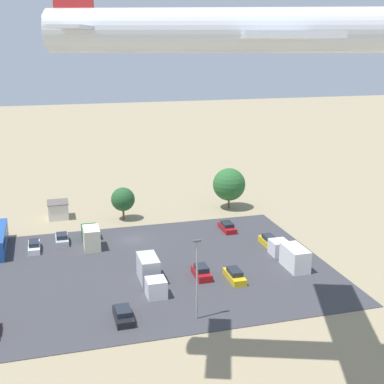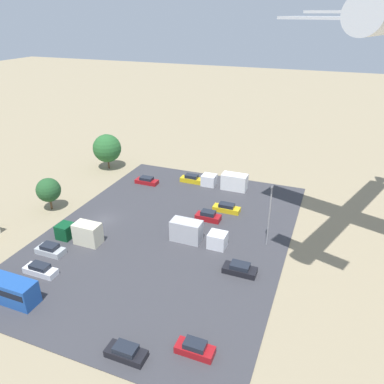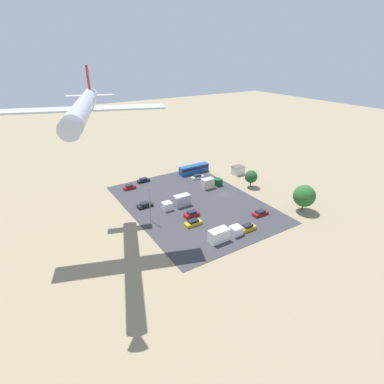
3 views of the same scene
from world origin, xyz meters
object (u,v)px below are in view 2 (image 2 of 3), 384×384
object	(u,v)px
parked_car_6	(50,250)
parked_car_0	(126,352)
parked_truck_2	(227,181)
parked_car_8	(192,179)
parked_car_4	(147,181)
parked_car_2	(40,270)
parked_truck_1	(81,233)
parked_truck_0	(195,233)
parked_car_3	(208,216)
parked_car_1	(240,269)
parked_car_7	(195,348)
parked_car_5	(227,208)

from	to	relation	value
parked_car_6	parked_car_0	bearing A→B (deg)	-120.99
parked_car_0	parked_truck_2	distance (m)	42.81
parked_car_0	parked_car_8	xyz separation A→B (m)	(-42.79, -9.79, 0.08)
parked_car_4	parked_car_6	xyz separation A→B (m)	(27.07, -1.45, 0.05)
parked_car_2	parked_truck_1	xyz separation A→B (m)	(-8.57, 0.37, 0.89)
parked_car_2	parked_truck_2	world-z (taller)	parked_truck_2
parked_car_0	parked_truck_0	size ratio (longest dim) A/B	0.49
parked_car_6	parked_car_3	bearing A→B (deg)	-45.71
parked_car_2	parked_car_8	bearing A→B (deg)	-12.43
parked_car_1	parked_truck_0	world-z (taller)	parked_truck_0
parked_truck_1	parked_car_4	bearing A→B (deg)	2.20
parked_car_3	parked_truck_1	xyz separation A→B (m)	(13.26, -15.74, 0.82)
parked_car_0	parked_car_3	world-z (taller)	parked_car_3
parked_car_7	parked_truck_0	bearing A→B (deg)	21.13
parked_car_0	parked_car_4	world-z (taller)	parked_car_0
parked_car_4	parked_car_8	bearing A→B (deg)	-64.27
parked_truck_0	parked_truck_2	distance (m)	20.49
parked_car_8	parked_truck_1	xyz separation A→B (m)	(26.72, -7.41, 0.83)
parked_car_2	parked_car_7	world-z (taller)	parked_car_7
parked_car_3	parked_truck_0	distance (m)	7.12
parked_car_5	parked_car_2	bearing A→B (deg)	-35.02
parked_truck_0	parked_car_0	bearing A→B (deg)	2.86
parked_car_5	parked_car_8	distance (m)	14.00
parked_car_6	parked_car_4	bearing A→B (deg)	-3.06
parked_car_3	parked_car_1	bearing A→B (deg)	-143.91
parked_car_7	parked_car_0	bearing A→B (deg)	115.30
parked_car_1	parked_truck_2	world-z (taller)	parked_truck_2
parked_car_1	parked_car_7	xyz separation A→B (m)	(14.46, -0.86, 0.01)
parked_truck_0	parked_car_2	bearing A→B (deg)	-48.08
parked_car_0	parked_car_6	distance (m)	22.78
parked_car_5	parked_truck_1	xyz separation A→B (m)	(17.28, -17.75, 0.88)
parked_car_4	parked_car_5	xyz separation A→B (m)	(5.44, 18.62, 0.04)
parked_car_2	parked_car_3	world-z (taller)	parked_car_3
parked_car_3	parked_car_6	world-z (taller)	parked_car_3
parked_car_8	parked_truck_2	world-z (taller)	parked_truck_2
parked_car_1	parked_car_6	world-z (taller)	parked_car_6
parked_car_6	parked_car_1	bearing A→B (deg)	-77.90
parked_car_1	parked_car_3	world-z (taller)	parked_car_3
parked_car_2	parked_car_4	world-z (taller)	parked_car_2
parked_car_8	parked_car_6	bearing A→B (deg)	-17.39
parked_car_4	parked_truck_2	bearing A→B (deg)	-76.05
parked_car_3	parked_truck_1	size ratio (longest dim) A/B	0.58
parked_car_1	parked_car_7	size ratio (longest dim) A/B	1.12
parked_car_1	parked_truck_0	size ratio (longest dim) A/B	0.52
parked_truck_1	parked_truck_2	xyz separation A→B (m)	(-26.67, 15.00, -0.07)
parked_car_8	parked_truck_2	size ratio (longest dim) A/B	0.51
parked_car_0	parked_truck_1	size ratio (longest dim) A/B	0.58
parked_car_1	parked_truck_1	size ratio (longest dim) A/B	0.62
parked_car_6	parked_truck_1	world-z (taller)	parked_truck_1
parked_car_1	parked_car_8	xyz separation A→B (m)	(-25.34, -16.99, 0.07)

